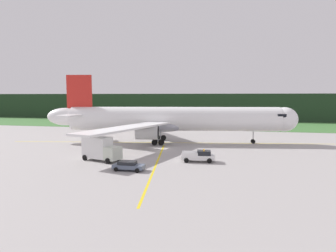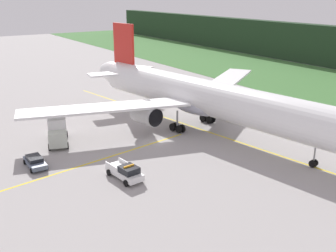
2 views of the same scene
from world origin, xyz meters
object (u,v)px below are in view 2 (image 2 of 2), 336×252
at_px(ops_pickup_truck, 125,172).
at_px(airliner, 206,98).
at_px(staff_car, 35,161).
at_px(catering_truck, 57,130).

bearing_deg(ops_pickup_truck, airliner, 114.70).
bearing_deg(airliner, staff_car, -91.70).
distance_m(airliner, catering_truck, 21.95).
height_order(ops_pickup_truck, catering_truck, catering_truck).
distance_m(ops_pickup_truck, staff_car, 11.80).
xyz_separation_m(catering_truck, staff_car, (6.49, -5.05, -1.26)).
relative_size(ops_pickup_truck, staff_car, 1.24).
xyz_separation_m(airliner, catering_truck, (-7.25, -20.47, -3.21)).
bearing_deg(ops_pickup_truck, staff_car, -139.54).
xyz_separation_m(ops_pickup_truck, staff_car, (-8.98, -7.66, -0.20)).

